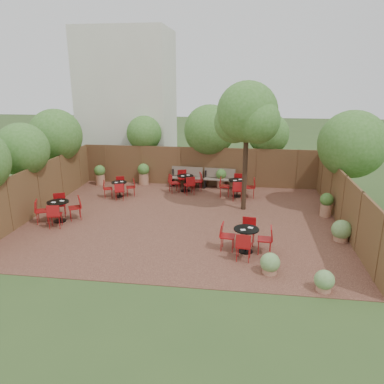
# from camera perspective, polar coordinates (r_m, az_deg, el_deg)

# --- Properties ---
(ground) EXTENTS (80.00, 80.00, 0.00)m
(ground) POSITION_cam_1_polar(r_m,az_deg,el_deg) (14.96, -1.35, -4.18)
(ground) COLOR #354F23
(ground) RESTS_ON ground
(courtyard_paving) EXTENTS (12.00, 10.00, 0.02)m
(courtyard_paving) POSITION_cam_1_polar(r_m,az_deg,el_deg) (14.96, -1.35, -4.14)
(courtyard_paving) COLOR #3E1F19
(courtyard_paving) RESTS_ON ground
(fence_back) EXTENTS (12.00, 0.08, 2.00)m
(fence_back) POSITION_cam_1_polar(r_m,az_deg,el_deg) (19.41, 0.98, 3.89)
(fence_back) COLOR #4F2D1D
(fence_back) RESTS_ON ground
(fence_left) EXTENTS (0.08, 10.00, 2.00)m
(fence_left) POSITION_cam_1_polar(r_m,az_deg,el_deg) (16.65, -22.22, 0.37)
(fence_left) COLOR #4F2D1D
(fence_left) RESTS_ON ground
(fence_right) EXTENTS (0.08, 10.00, 2.00)m
(fence_right) POSITION_cam_1_polar(r_m,az_deg,el_deg) (14.93, 22.00, -1.43)
(fence_right) COLOR #4F2D1D
(fence_right) RESTS_ON ground
(neighbour_building) EXTENTS (5.00, 4.00, 8.00)m
(neighbour_building) POSITION_cam_1_polar(r_m,az_deg,el_deg) (22.83, -9.63, 13.25)
(neighbour_building) COLOR beige
(neighbour_building) RESTS_ON ground
(overhang_foliage) EXTENTS (15.82, 10.57, 2.73)m
(overhang_foliage) POSITION_cam_1_polar(r_m,az_deg,el_deg) (17.01, -3.34, 7.92)
(overhang_foliage) COLOR #376821
(overhang_foliage) RESTS_ON ground
(courtyard_tree) EXTENTS (2.63, 2.53, 5.29)m
(courtyard_tree) POSITION_cam_1_polar(r_m,az_deg,el_deg) (15.34, 8.32, 11.29)
(courtyard_tree) COLOR black
(courtyard_tree) RESTS_ON courtyard_paving
(park_bench_left) EXTENTS (1.66, 0.67, 1.00)m
(park_bench_left) POSITION_cam_1_polar(r_m,az_deg,el_deg) (19.24, -0.81, 2.34)
(park_bench_left) COLOR brown
(park_bench_left) RESTS_ON courtyard_paving
(park_bench_right) EXTENTS (1.61, 0.62, 0.98)m
(park_bench_right) POSITION_cam_1_polar(r_m,az_deg,el_deg) (19.07, 4.20, 2.12)
(park_bench_right) COLOR brown
(park_bench_right) RESTS_ON courtyard_paving
(bistro_tables) EXTENTS (8.85, 8.05, 0.94)m
(bistro_tables) POSITION_cam_1_polar(r_m,az_deg,el_deg) (15.94, -3.20, -1.03)
(bistro_tables) COLOR black
(bistro_tables) RESTS_ON courtyard_paving
(planters) EXTENTS (11.27, 4.15, 1.11)m
(planters) POSITION_cam_1_polar(r_m,az_deg,el_deg) (18.51, -1.95, 1.88)
(planters) COLOR #9F6B4F
(planters) RESTS_ON courtyard_paving
(low_shrubs) EXTENTS (3.18, 3.98, 0.73)m
(low_shrubs) POSITION_cam_1_polar(r_m,az_deg,el_deg) (12.32, 18.73, -8.25)
(low_shrubs) COLOR #9F6B4F
(low_shrubs) RESTS_ON courtyard_paving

